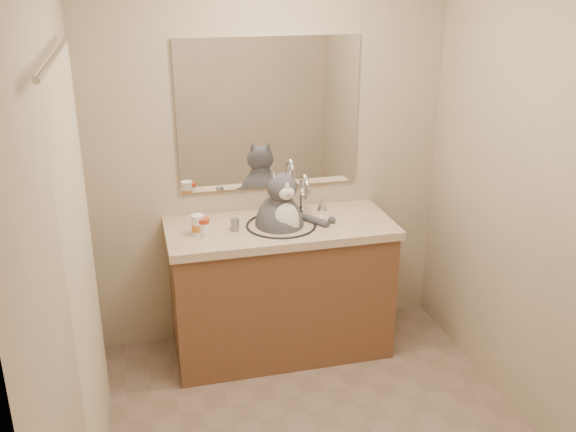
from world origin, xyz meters
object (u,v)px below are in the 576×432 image
object	(u,v)px
pill_bottle_redcap	(204,227)
grey_canister	(235,224)
pill_bottle_orange	(198,226)
cat	(281,221)

from	to	relation	value
pill_bottle_redcap	grey_canister	size ratio (longest dim) A/B	1.39
pill_bottle_orange	grey_canister	distance (m)	0.21
cat	grey_canister	world-z (taller)	cat
cat	grey_canister	distance (m)	0.27
cat	pill_bottle_redcap	distance (m)	0.46
pill_bottle_orange	grey_canister	world-z (taller)	pill_bottle_orange
pill_bottle_redcap	grey_canister	xyz separation A→B (m)	(0.18, 0.04, -0.02)
pill_bottle_redcap	pill_bottle_orange	xyz separation A→B (m)	(-0.03, 0.02, 0.01)
pill_bottle_redcap	pill_bottle_orange	size ratio (longest dim) A/B	0.86
cat	pill_bottle_redcap	size ratio (longest dim) A/B	5.36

